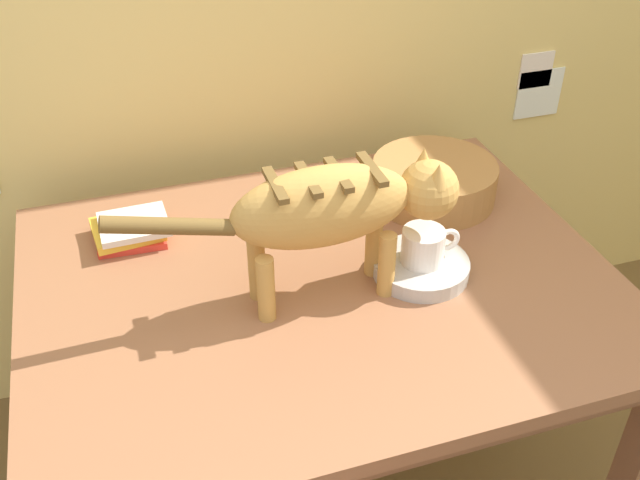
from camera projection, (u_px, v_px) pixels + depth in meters
dining_table at (320, 308)px, 1.63m from camera, size 1.26×0.97×0.73m
cat at (339, 207)px, 1.42m from camera, size 0.70×0.13×0.30m
saucer_bowl at (421, 267)px, 1.58m from camera, size 0.21×0.21×0.03m
coffee_mug at (424, 246)px, 1.55m from camera, size 0.13×0.09×0.08m
magazine at (389, 187)px, 1.88m from camera, size 0.28×0.25×0.01m
book_stack at (131, 230)px, 1.68m from camera, size 0.18×0.15×0.05m
wicker_basket at (434, 180)px, 1.82m from camera, size 0.31×0.31×0.10m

